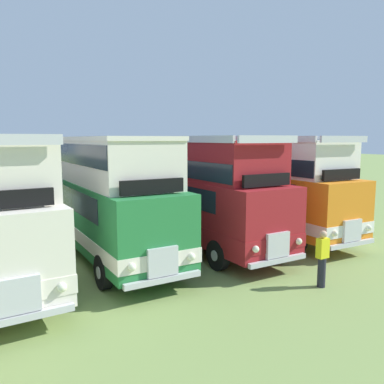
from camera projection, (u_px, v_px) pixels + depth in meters
name	position (u px, v px, depth m)	size (l,w,h in m)	color
ground_plane	(55.00, 264.00, 13.90)	(200.00, 200.00, 0.00)	#7A934C
bus_fourth_in_row	(102.00, 190.00, 14.95)	(2.72, 10.34, 4.49)	#237538
bus_fifth_in_row	(192.00, 187.00, 16.71)	(2.71, 10.53, 4.52)	maroon
bus_sixth_in_row	(260.00, 182.00, 18.79)	(3.00, 10.70, 4.52)	orange
marshal_person	(322.00, 258.00, 11.68)	(0.36, 0.24, 1.73)	#23232D
rope_fence_line	(14.00, 203.00, 22.74)	(25.38, 0.08, 1.05)	#8C704C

